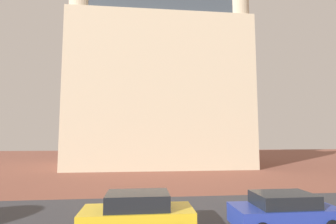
{
  "coord_description": "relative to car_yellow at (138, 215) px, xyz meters",
  "views": [
    {
      "loc": [
        -1.25,
        -2.66,
        3.73
      ],
      "look_at": [
        0.2,
        11.2,
        5.09
      ],
      "focal_mm": 27.31,
      "sensor_mm": 36.0,
      "label": 1
    }
  ],
  "objects": [
    {
      "name": "ground_plane",
      "position": [
        1.36,
        2.52,
        -0.76
      ],
      "size": [
        120.0,
        120.0,
        0.0
      ],
      "primitive_type": "plane",
      "color": "brown"
    },
    {
      "name": "street_asphalt_strip",
      "position": [
        1.36,
        1.87,
        -0.76
      ],
      "size": [
        120.0,
        8.51,
        0.0
      ],
      "primitive_type": "cube",
      "color": "#38383D",
      "rests_on": "ground_plane"
    },
    {
      "name": "car_blue",
      "position": [
        5.9,
        0.0,
        -0.06
      ],
      "size": [
        4.16,
        2.07,
        1.45
      ],
      "color": "#23389E",
      "rests_on": "ground_plane"
    },
    {
      "name": "car_yellow",
      "position": [
        0.0,
        0.0,
        0.0
      ],
      "size": [
        4.25,
        1.99,
        1.6
      ],
      "color": "gold",
      "rests_on": "ground_plane"
    },
    {
      "name": "landmark_building",
      "position": [
        2.75,
        24.27,
        10.49
      ],
      "size": [
        22.28,
        13.16,
        33.31
      ],
      "color": "beige",
      "rests_on": "ground_plane"
    }
  ]
}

